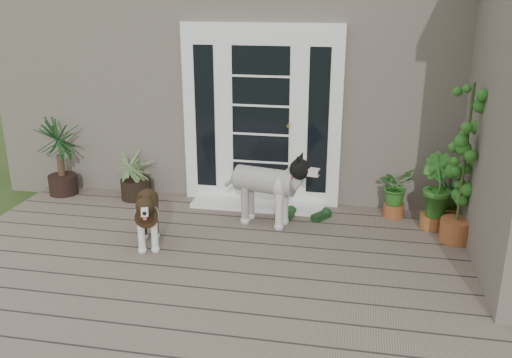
# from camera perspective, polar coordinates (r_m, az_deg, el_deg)

# --- Properties ---
(deck) EXTENTS (6.20, 4.60, 0.12)m
(deck) POSITION_cam_1_polar(r_m,az_deg,el_deg) (4.97, -1.86, -12.10)
(deck) COLOR #6B5B4C
(deck) RESTS_ON ground
(house_main) EXTENTS (7.40, 4.00, 3.10)m
(house_main) POSITION_cam_1_polar(r_m,az_deg,el_deg) (8.52, 4.45, 11.65)
(house_main) COLOR #665E54
(house_main) RESTS_ON ground
(door_unit) EXTENTS (1.90, 0.14, 2.15)m
(door_unit) POSITION_cam_1_polar(r_m,az_deg,el_deg) (6.61, 0.55, 6.47)
(door_unit) COLOR white
(door_unit) RESTS_ON deck
(door_step) EXTENTS (1.60, 0.40, 0.05)m
(door_step) POSITION_cam_1_polar(r_m,az_deg,el_deg) (6.73, 0.21, -2.66)
(door_step) COLOR white
(door_step) RESTS_ON deck
(brindle_dog) EXTENTS (0.54, 0.79, 0.60)m
(brindle_dog) POSITION_cam_1_polar(r_m,az_deg,el_deg) (5.74, -11.08, -3.97)
(brindle_dog) COLOR #392514
(brindle_dog) RESTS_ON deck
(white_dog) EXTENTS (0.96, 0.57, 0.75)m
(white_dog) POSITION_cam_1_polar(r_m,az_deg,el_deg) (6.12, 0.95, -1.39)
(white_dog) COLOR beige
(white_dog) RESTS_ON deck
(spider_plant) EXTENTS (0.82, 0.82, 0.67)m
(spider_plant) POSITION_cam_1_polar(r_m,az_deg,el_deg) (7.06, -12.35, 0.63)
(spider_plant) COLOR #839D60
(spider_plant) RESTS_ON deck
(yucca) EXTENTS (0.90, 0.90, 0.99)m
(yucca) POSITION_cam_1_polar(r_m,az_deg,el_deg) (7.43, -19.53, 2.15)
(yucca) COLOR black
(yucca) RESTS_ON deck
(herb_a) EXTENTS (0.56, 0.56, 0.50)m
(herb_a) POSITION_cam_1_polar(r_m,az_deg,el_deg) (6.56, 14.08, -1.72)
(herb_a) COLOR #175319
(herb_a) RESTS_ON deck
(herb_b) EXTENTS (0.57, 0.57, 0.62)m
(herb_b) POSITION_cam_1_polar(r_m,az_deg,el_deg) (6.33, 17.86, -2.25)
(herb_b) COLOR #19581A
(herb_b) RESTS_ON deck
(herb_c) EXTENTS (0.40, 0.40, 0.49)m
(herb_c) POSITION_cam_1_polar(r_m,az_deg,el_deg) (6.63, 19.15, -2.08)
(herb_c) COLOR #164D16
(herb_c) RESTS_ON deck
(sapling) EXTENTS (0.52, 0.52, 1.72)m
(sapling) POSITION_cam_1_polar(r_m,az_deg,el_deg) (5.91, 20.65, 1.59)
(sapling) COLOR #255819
(sapling) RESTS_ON deck
(clog_left) EXTENTS (0.20, 0.33, 0.09)m
(clog_left) POSITION_cam_1_polar(r_m,az_deg,el_deg) (6.41, 3.37, -3.60)
(clog_left) COLOR #163816
(clog_left) RESTS_ON deck
(clog_right) EXTENTS (0.29, 0.33, 0.09)m
(clog_right) POSITION_cam_1_polar(r_m,az_deg,el_deg) (6.41, 6.74, -3.72)
(clog_right) COLOR black
(clog_right) RESTS_ON deck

